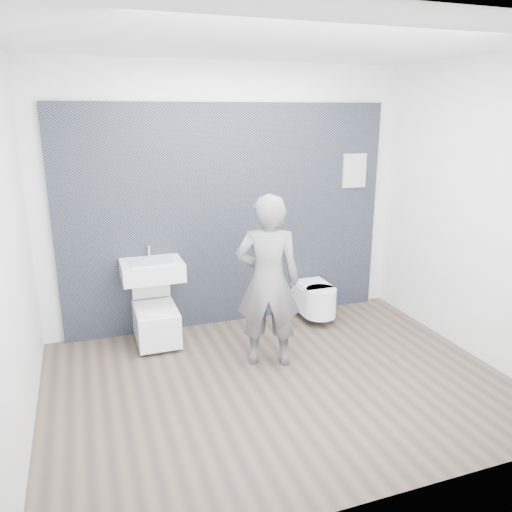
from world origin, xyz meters
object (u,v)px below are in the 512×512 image
object	(u,v)px
washbasin	(152,270)
visitor	(268,282)
toilet_rounded	(316,299)
toilet_square	(156,321)

from	to	relation	value
washbasin	visitor	world-z (taller)	visitor
toilet_rounded	toilet_square	bearing A→B (deg)	179.63
toilet_square	washbasin	bearing A→B (deg)	90.00
toilet_square	visitor	world-z (taller)	visitor
toilet_square	visitor	bearing A→B (deg)	-39.16
washbasin	visitor	bearing A→B (deg)	-41.56
toilet_square	toilet_rounded	size ratio (longest dim) A/B	1.33
washbasin	toilet_rounded	world-z (taller)	washbasin
visitor	toilet_square	bearing A→B (deg)	-18.93
washbasin	toilet_square	distance (m)	0.54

